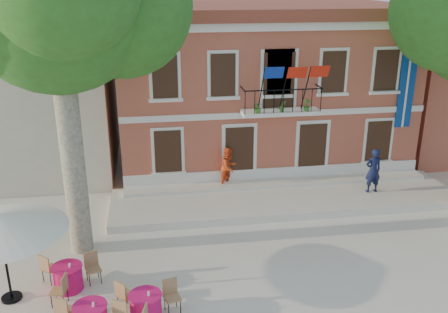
% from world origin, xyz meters
% --- Properties ---
extents(ground, '(90.00, 90.00, 0.00)m').
position_xyz_m(ground, '(0.00, 0.00, 0.00)').
color(ground, beige).
rests_on(ground, ground).
extents(main_building, '(13.50, 9.59, 7.50)m').
position_xyz_m(main_building, '(2.00, 9.99, 3.78)').
color(main_building, '#AF4F3F').
rests_on(main_building, ground).
extents(neighbor_west, '(9.40, 9.40, 6.40)m').
position_xyz_m(neighbor_west, '(-9.50, 11.00, 3.22)').
color(neighbor_west, beige).
rests_on(neighbor_west, ground).
extents(terrace, '(14.00, 3.40, 0.30)m').
position_xyz_m(terrace, '(2.00, 4.40, 0.15)').
color(terrace, silver).
rests_on(terrace, ground).
extents(plane_tree_west, '(5.58, 5.58, 10.96)m').
position_xyz_m(plane_tree_west, '(-5.76, 1.84, 8.07)').
color(plane_tree_west, '#A59E84').
rests_on(plane_tree_west, ground).
extents(pedestrian_navy, '(0.72, 0.51, 1.87)m').
position_xyz_m(pedestrian_navy, '(5.64, 4.22, 1.24)').
color(pedestrian_navy, '#101535').
rests_on(pedestrian_navy, terrace).
extents(pedestrian_orange, '(1.05, 1.03, 1.70)m').
position_xyz_m(pedestrian_orange, '(-0.09, 5.70, 1.15)').
color(pedestrian_orange, '#D44219').
rests_on(pedestrian_orange, terrace).
extents(cafe_table_1, '(1.81, 1.80, 0.95)m').
position_xyz_m(cafe_table_1, '(-3.64, -2.20, 0.43)').
color(cafe_table_1, '#DE145C').
rests_on(cafe_table_1, ground).
extents(cafe_table_3, '(1.84, 1.77, 0.95)m').
position_xyz_m(cafe_table_3, '(-5.89, -0.47, 0.43)').
color(cafe_table_3, '#DE145C').
rests_on(cafe_table_3, ground).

